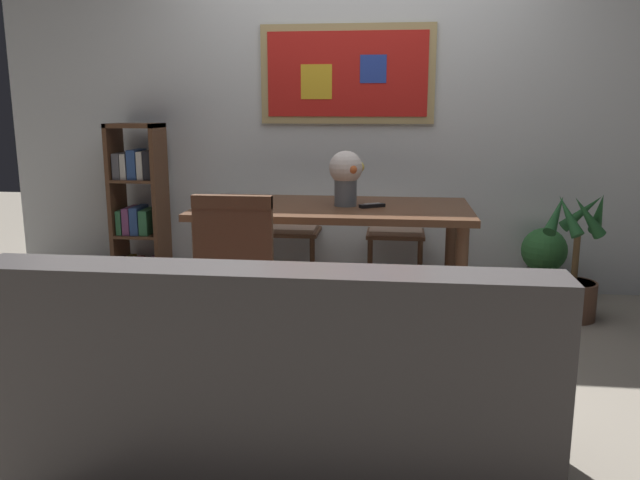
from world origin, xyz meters
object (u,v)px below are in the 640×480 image
at_px(potted_palm, 574,273).
at_px(dining_chair_far_left, 293,215).
at_px(potted_ivy, 544,259).
at_px(dining_table, 333,221).
at_px(flower_vase, 346,174).
at_px(bookshelf, 139,210).
at_px(dining_chair_near_left, 239,268).
at_px(tv_remote, 372,205).
at_px(dining_chair_far_right, 396,217).
at_px(leather_couch, 279,395).

bearing_deg(potted_palm, dining_chair_far_left, 164.66).
xyz_separation_m(potted_ivy, potted_palm, (0.10, -0.39, 0.01)).
xyz_separation_m(dining_table, flower_vase, (0.07, 0.01, 0.28)).
distance_m(dining_chair_far_left, potted_palm, 1.94).
bearing_deg(bookshelf, dining_chair_near_left, -52.06).
bearing_deg(tv_remote, dining_chair_near_left, -130.08).
xyz_separation_m(dining_table, potted_palm, (1.49, 0.26, -0.35)).
bearing_deg(dining_chair_far_right, dining_table, -115.75).
distance_m(dining_chair_near_left, tv_remote, 0.99).
bearing_deg(dining_table, potted_ivy, 25.08).
distance_m(dining_chair_far_left, leather_couch, 2.48).
xyz_separation_m(dining_chair_near_left, bookshelf, (-1.09, 1.39, 0.04)).
bearing_deg(dining_chair_far_right, dining_chair_near_left, -116.18).
bearing_deg(bookshelf, leather_couch, -57.67).
xyz_separation_m(dining_chair_near_left, flower_vase, (0.46, 0.78, 0.39)).
distance_m(dining_table, bookshelf, 1.60).
relative_size(dining_table, tv_remote, 10.39).
distance_m(dining_table, leather_couch, 1.71).
relative_size(dining_table, dining_chair_far_right, 1.78).
height_order(dining_table, tv_remote, tv_remote).
xyz_separation_m(dining_table, bookshelf, (-1.48, 0.62, -0.06)).
bearing_deg(potted_ivy, tv_remote, -149.21).
bearing_deg(leather_couch, bookshelf, 122.33).
bearing_deg(leather_couch, dining_chair_far_left, 97.98).
bearing_deg(tv_remote, dining_table, 170.49).
bearing_deg(flower_vase, dining_table, -175.49).
xyz_separation_m(leather_couch, bookshelf, (-1.45, 2.29, 0.27)).
height_order(dining_table, dining_chair_far_left, dining_chair_far_left).
xyz_separation_m(bookshelf, flower_vase, (1.55, -0.61, 0.35)).
height_order(bookshelf, flower_vase, bookshelf).
bearing_deg(flower_vase, dining_chair_far_right, 68.64).
xyz_separation_m(potted_palm, tv_remote, (-1.25, -0.30, 0.45)).
xyz_separation_m(potted_ivy, tv_remote, (-1.15, -0.69, 0.46)).
height_order(dining_chair_far_left, potted_ivy, dining_chair_far_left).
bearing_deg(bookshelf, potted_palm, -6.88).
bearing_deg(tv_remote, dining_chair_far_right, 80.16).
relative_size(flower_vase, tv_remote, 2.09).
distance_m(potted_ivy, potted_palm, 0.40).
bearing_deg(flower_vase, dining_chair_near_left, -120.54).
relative_size(dining_table, leather_couch, 0.90).
bearing_deg(dining_chair_near_left, potted_ivy, 38.77).
xyz_separation_m(leather_couch, tv_remote, (0.26, 1.64, 0.43)).
distance_m(dining_chair_near_left, bookshelf, 1.77).
relative_size(dining_chair_far_left, flower_vase, 2.79).
bearing_deg(bookshelf, tv_remote, -21.02).
distance_m(dining_chair_near_left, dining_chair_far_right, 1.73).
bearing_deg(flower_vase, potted_palm, 10.20).
bearing_deg(dining_chair_near_left, tv_remote, 49.92).
height_order(leather_couch, potted_palm, leather_couch).
height_order(dining_chair_far_left, potted_palm, dining_chair_far_left).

